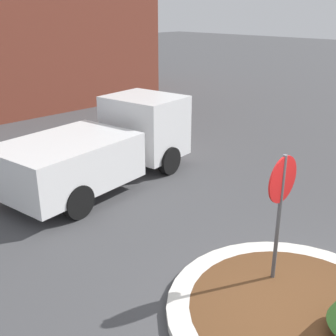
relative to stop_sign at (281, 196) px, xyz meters
name	(u,v)px	position (x,y,z in m)	size (l,w,h in m)	color
ground_plane	(293,315)	(-0.49, -0.70, -1.70)	(120.00, 120.00, 0.00)	#474749
traffic_island	(294,311)	(-0.49, -0.70, -1.64)	(4.09, 4.09, 0.13)	silver
stop_sign	(281,196)	(0.00, 0.00, 0.00)	(0.81, 0.07, 2.43)	#4C4C51
utility_truck	(104,146)	(0.74, 5.88, -0.64)	(5.91, 2.99, 2.16)	white
storefront_building	(16,22)	(4.00, 16.96, 2.24)	(12.97, 6.07, 7.88)	brown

